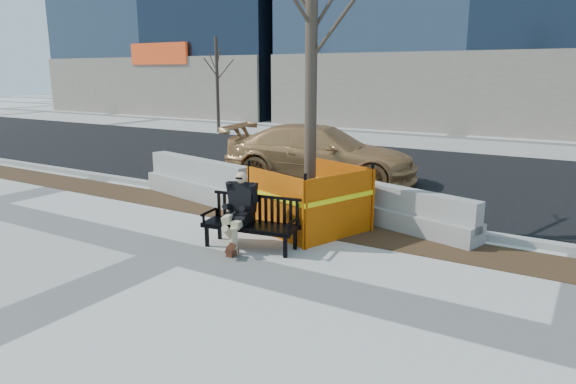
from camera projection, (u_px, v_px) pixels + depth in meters
name	position (u px, v px, depth m)	size (l,w,h in m)	color
ground	(176.00, 253.00, 8.81)	(120.00, 120.00, 0.00)	beige
mulch_strip	(262.00, 217.00, 10.97)	(40.00, 1.20, 0.02)	#47301C
asphalt_street	(373.00, 170.00, 16.12)	(60.00, 10.40, 0.01)	black
curb	(285.00, 205.00, 11.74)	(60.00, 0.25, 0.12)	#9E9B93
bench	(251.00, 248.00, 9.05)	(1.72, 0.62, 0.92)	black
seated_man	(241.00, 245.00, 9.17)	(0.57, 0.95, 1.33)	black
tree_fence	(309.00, 229.00, 10.13)	(2.69, 2.69, 6.72)	#E66302
sedan	(320.00, 181.00, 14.58)	(2.20, 5.40, 1.57)	tan
jersey_barrier_left	(199.00, 198.00, 12.61)	(3.42, 0.68, 0.98)	#A29F97
jersey_barrier_right	(408.00, 230.00, 10.05)	(2.88, 0.58, 0.83)	gray
far_tree_left	(219.00, 132.00, 26.29)	(1.87, 1.87, 5.06)	#43362B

